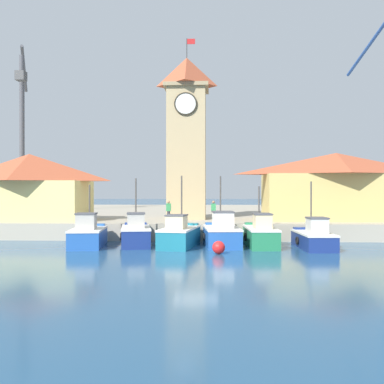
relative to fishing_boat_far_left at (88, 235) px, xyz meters
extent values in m
plane|color=navy|center=(7.11, -3.57, -0.76)|extent=(300.00, 300.00, 0.00)
cube|color=#A89E89|center=(7.11, 23.08, -0.14)|extent=(120.00, 40.00, 1.25)
cube|color=#2356A8|center=(-0.01, 0.07, -0.22)|extent=(2.47, 4.76, 1.07)
cube|color=#2356A8|center=(-0.25, 2.08, 0.43)|extent=(1.70, 0.79, 0.24)
cube|color=silver|center=(-0.01, 0.07, 0.36)|extent=(2.54, 4.82, 0.12)
cube|color=#B2ADA3|center=(0.09, -0.73, 0.90)|extent=(1.32, 1.50, 0.95)
cube|color=#4C4C51|center=(0.09, -0.73, 1.41)|extent=(1.41, 1.59, 0.08)
cylinder|color=#4C4742|center=(-0.07, 0.63, 1.84)|extent=(0.10, 0.10, 2.83)
torus|color=black|center=(-1.07, 0.17, -0.22)|extent=(0.18, 0.53, 0.52)
cube|color=navy|center=(2.99, 0.75, -0.20)|extent=(2.56, 4.72, 1.12)
cube|color=navy|center=(2.64, 2.70, 0.48)|extent=(1.61, 0.86, 0.24)
cube|color=silver|center=(2.99, 0.75, 0.41)|extent=(2.63, 4.79, 0.12)
cube|color=#B2ADA3|center=(3.12, -0.02, 0.92)|extent=(1.30, 1.51, 0.89)
cube|color=#4C4C51|center=(3.12, -0.02, 1.41)|extent=(1.39, 1.60, 0.08)
cylinder|color=#4C4742|center=(2.89, 1.30, 2.08)|extent=(0.10, 0.10, 3.21)
torus|color=black|center=(1.98, 0.80, -0.20)|extent=(0.21, 0.53, 0.52)
cube|color=#196B7F|center=(5.92, 0.23, -0.20)|extent=(2.58, 4.97, 1.12)
cube|color=#196B7F|center=(6.25, 2.33, 0.48)|extent=(1.65, 0.84, 0.24)
cube|color=silver|center=(5.92, 0.23, 0.41)|extent=(2.65, 5.04, 0.12)
cube|color=beige|center=(5.79, -0.59, 0.87)|extent=(1.32, 1.58, 0.80)
cube|color=#4C4C51|center=(5.79, -0.59, 1.31)|extent=(1.42, 1.67, 0.08)
cylinder|color=#4C4742|center=(6.01, 0.82, 2.15)|extent=(0.10, 0.10, 3.36)
torus|color=black|center=(4.96, 0.63, -0.20)|extent=(0.20, 0.53, 0.52)
cube|color=#2356A8|center=(8.63, 0.81, -0.20)|extent=(2.52, 4.93, 1.12)
cube|color=#2356A8|center=(8.44, 2.94, 0.48)|extent=(1.83, 0.76, 0.24)
cube|color=silver|center=(8.63, 0.81, 0.41)|extent=(2.58, 5.00, 0.12)
cube|color=silver|center=(8.70, -0.02, 0.97)|extent=(1.38, 1.54, 0.99)
cube|color=#4C4C51|center=(8.70, -0.02, 1.51)|extent=(1.47, 1.62, 0.08)
cylinder|color=#4C4742|center=(8.57, 1.41, 2.15)|extent=(0.10, 0.10, 3.36)
torus|color=black|center=(7.48, 0.95, -0.20)|extent=(0.17, 0.53, 0.52)
cube|color=#237A4C|center=(11.16, 0.76, -0.20)|extent=(1.94, 5.14, 1.12)
cube|color=#237A4C|center=(11.07, 3.05, 0.49)|extent=(1.50, 0.66, 0.24)
cube|color=silver|center=(11.16, 0.76, 0.42)|extent=(2.01, 5.20, 0.12)
cube|color=beige|center=(11.19, -0.12, 0.91)|extent=(1.10, 1.56, 0.87)
cube|color=#4C4C51|center=(11.19, -0.12, 1.39)|extent=(1.19, 1.64, 0.08)
cylinder|color=#4C4742|center=(11.13, 1.40, 1.81)|extent=(0.10, 0.10, 2.67)
torus|color=black|center=(10.20, 0.98, -0.20)|extent=(0.14, 0.52, 0.52)
cube|color=navy|center=(14.38, -0.21, -0.31)|extent=(2.00, 4.67, 0.91)
cube|color=navy|center=(14.28, 1.84, 0.27)|extent=(1.55, 0.67, 0.24)
cube|color=silver|center=(14.38, -0.21, 0.20)|extent=(2.07, 4.73, 0.12)
cube|color=beige|center=(14.41, -1.01, 0.71)|extent=(1.14, 1.42, 0.90)
cube|color=#4C4C51|center=(14.41, -1.01, 1.20)|extent=(1.22, 1.51, 0.08)
cylinder|color=#4C4742|center=(14.35, 0.37, 1.85)|extent=(0.10, 0.10, 3.18)
torus|color=black|center=(13.39, -0.02, -0.31)|extent=(0.14, 0.52, 0.52)
cube|color=tan|center=(5.89, 8.81, 5.87)|extent=(3.14, 3.14, 10.77)
cube|color=#9C865F|center=(5.89, 8.81, 11.41)|extent=(3.64, 3.64, 0.30)
pyramid|color=#B25133|center=(5.89, 8.81, 12.75)|extent=(3.64, 3.64, 2.39)
cylinder|color=white|center=(5.89, 7.19, 9.79)|extent=(1.73, 0.12, 1.73)
torus|color=#332D23|center=(5.89, 7.15, 9.79)|extent=(1.85, 0.12, 1.85)
cylinder|color=#3F3F3F|center=(5.89, 8.81, 14.75)|extent=(0.08, 0.08, 1.60)
cube|color=red|center=(6.24, 8.81, 15.30)|extent=(0.70, 0.04, 0.44)
cube|color=#E5D17A|center=(-6.51, 6.36, 2.04)|extent=(8.97, 5.29, 3.11)
pyramid|color=#B25133|center=(-6.51, 6.36, 4.68)|extent=(9.37, 5.69, 2.16)
cube|color=tan|center=(18.02, 8.05, 2.33)|extent=(11.41, 5.54, 3.67)
pyramid|color=#B25133|center=(18.02, 8.05, 5.02)|extent=(11.81, 5.94, 1.72)
cube|color=#353539|center=(-13.01, 20.04, 1.09)|extent=(2.00, 2.00, 1.20)
cylinder|color=#4C4C51|center=(-13.01, 20.04, 9.73)|extent=(0.56, 0.56, 16.08)
cylinder|color=#4C4C51|center=(-14.20, 23.44, 17.09)|extent=(2.79, 7.06, 3.79)
cube|color=#4C4C4C|center=(-12.59, 18.85, 15.18)|extent=(1.00, 1.00, 1.00)
cylinder|color=#284C93|center=(25.61, 23.66, 18.94)|extent=(1.76, 9.18, 3.80)
sphere|color=red|center=(8.39, -2.97, -0.39)|extent=(0.74, 0.74, 0.74)
cylinder|color=#33333D|center=(4.80, 4.34, 0.91)|extent=(0.22, 0.22, 0.85)
cube|color=#338C4C|center=(4.80, 4.34, 1.62)|extent=(0.34, 0.22, 0.56)
sphere|color=#9E7051|center=(4.80, 4.34, 2.01)|extent=(0.20, 0.20, 0.20)
cylinder|color=#33333D|center=(8.12, 4.02, 0.91)|extent=(0.22, 0.22, 0.85)
cube|color=#338C4C|center=(8.12, 4.02, 1.62)|extent=(0.34, 0.22, 0.56)
sphere|color=#9E7051|center=(8.12, 4.02, 2.01)|extent=(0.20, 0.20, 0.20)
camera|label=1|loc=(8.03, -28.64, 2.93)|focal=42.00mm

